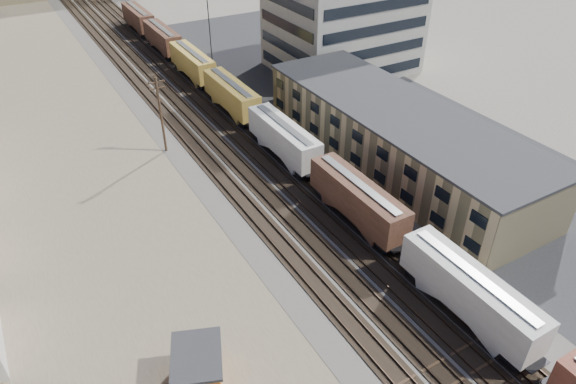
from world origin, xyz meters
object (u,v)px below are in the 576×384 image
freight_train (256,114)px  maintenance_shed (198,369)px  parked_car_blue (338,70)px  utility_pole_north (161,113)px

freight_train → maintenance_shed: 39.57m
parked_car_blue → maintenance_shed: bearing=175.8°
utility_pole_north → maintenance_shed: 35.98m
maintenance_shed → parked_car_blue: 62.63m
maintenance_shed → parked_car_blue: size_ratio=1.01×
utility_pole_north → parked_car_blue: 36.02m
freight_train → maintenance_shed: size_ratio=21.40×
freight_train → parked_car_blue: bearing=28.5°
utility_pole_north → freight_train: bearing=-6.9°
freight_train → parked_car_blue: (21.88, 11.88, -2.02)m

